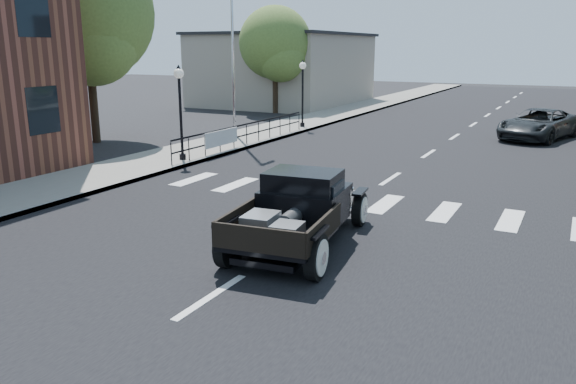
% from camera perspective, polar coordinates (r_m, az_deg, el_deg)
% --- Properties ---
extents(ground, '(120.00, 120.00, 0.00)m').
position_cam_1_polar(ground, '(12.20, 0.35, -5.37)').
color(ground, black).
rests_on(ground, ground).
extents(road, '(14.00, 80.00, 0.02)m').
position_cam_1_polar(road, '(26.07, 15.68, 4.80)').
color(road, black).
rests_on(road, ground).
extents(road_markings, '(12.00, 60.00, 0.06)m').
position_cam_1_polar(road_markings, '(21.28, 12.79, 2.88)').
color(road_markings, silver).
rests_on(road_markings, ground).
extents(sidewalk_left, '(3.00, 80.00, 0.15)m').
position_cam_1_polar(sidewalk_left, '(29.00, -1.02, 6.39)').
color(sidewalk_left, gray).
rests_on(sidewalk_left, ground).
extents(low_building_left, '(10.00, 12.00, 5.00)m').
position_cam_1_polar(low_building_left, '(43.27, -0.34, 12.28)').
color(low_building_left, gray).
rests_on(low_building_left, ground).
extents(railing, '(0.08, 10.00, 1.00)m').
position_cam_1_polar(railing, '(24.04, -4.23, 6.07)').
color(railing, black).
rests_on(railing, sidewalk_left).
extents(banner, '(0.04, 2.20, 0.60)m').
position_cam_1_polar(banner, '(22.37, -6.75, 4.86)').
color(banner, silver).
rests_on(banner, sidewalk_left).
extents(lamp_post_b, '(0.36, 0.36, 3.40)m').
position_cam_1_polar(lamp_post_b, '(20.81, -10.86, 7.89)').
color(lamp_post_b, black).
rests_on(lamp_post_b, sidewalk_left).
extents(lamp_post_c, '(0.36, 0.36, 3.40)m').
position_cam_1_polar(lamp_post_c, '(29.27, 1.49, 9.97)').
color(lamp_post_c, black).
rests_on(lamp_post_c, sidewalk_left).
extents(big_tree_near, '(5.77, 5.77, 8.48)m').
position_cam_1_polar(big_tree_near, '(26.49, -19.60, 13.86)').
color(big_tree_near, '#49622A').
rests_on(big_tree_near, ground).
extents(big_tree_far, '(4.59, 4.59, 6.75)m').
position_cam_1_polar(big_tree_far, '(36.78, -1.30, 13.25)').
color(big_tree_far, '#49622A').
rests_on(big_tree_far, ground).
extents(hotrod_pickup, '(2.74, 4.94, 1.63)m').
position_cam_1_polar(hotrod_pickup, '(11.90, 1.21, -1.75)').
color(hotrod_pickup, black).
rests_on(hotrod_pickup, ground).
extents(second_car, '(3.65, 5.45, 1.39)m').
position_cam_1_polar(second_car, '(28.56, 24.09, 6.28)').
color(second_car, black).
rests_on(second_car, ground).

